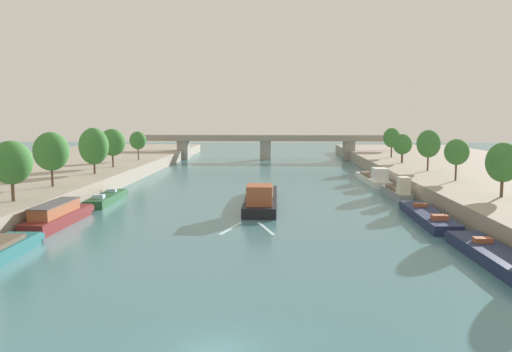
% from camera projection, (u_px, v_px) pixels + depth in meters
% --- Properties ---
extents(quay_left, '(36.00, 170.00, 2.37)m').
position_uv_depth(quay_left, '(7.00, 181.00, 80.35)').
color(quay_left, gray).
rests_on(quay_left, ground).
extents(barge_midriver, '(3.96, 20.00, 3.47)m').
position_uv_depth(barge_midriver, '(261.00, 198.00, 64.30)').
color(barge_midriver, black).
rests_on(barge_midriver, ground).
extents(wake_behind_barge, '(5.60, 5.87, 0.03)m').
position_uv_depth(wake_behind_barge, '(248.00, 228.00, 51.64)').
color(wake_behind_barge, silver).
rests_on(wake_behind_barge, ground).
extents(moored_boat_left_near, '(2.74, 13.17, 2.51)m').
position_uv_depth(moored_boat_left_near, '(58.00, 216.00, 53.01)').
color(moored_boat_left_near, maroon).
rests_on(moored_boat_left_near, ground).
extents(moored_boat_left_far, '(2.70, 12.15, 2.15)m').
position_uv_depth(moored_boat_left_far, '(107.00, 198.00, 67.49)').
color(moored_boat_left_far, '#235633').
rests_on(moored_boat_left_far, ground).
extents(moored_boat_right_upstream, '(3.27, 16.29, 2.14)m').
position_uv_depth(moored_boat_right_upstream, '(500.00, 259.00, 38.75)').
color(moored_boat_right_upstream, '#1E284C').
rests_on(moored_boat_right_upstream, ground).
extents(moored_boat_right_midway, '(3.14, 15.64, 2.13)m').
position_uv_depth(moored_boat_right_midway, '(427.00, 216.00, 55.37)').
color(moored_boat_right_midway, '#1E284C').
rests_on(moored_boat_right_midway, ground).
extents(moored_boat_right_downstream, '(2.20, 10.84, 3.36)m').
position_uv_depth(moored_boat_right_downstream, '(397.00, 192.00, 70.52)').
color(moored_boat_right_downstream, gray).
rests_on(moored_boat_right_downstream, ground).
extents(moored_boat_right_lone, '(3.37, 16.79, 3.05)m').
position_uv_depth(moored_boat_right_lone, '(374.00, 178.00, 86.77)').
color(moored_boat_right_lone, silver).
rests_on(moored_boat_right_lone, ground).
extents(tree_left_second, '(4.29, 4.29, 6.44)m').
position_uv_depth(tree_left_second, '(11.00, 163.00, 53.61)').
color(tree_left_second, brown).
rests_on(tree_left_second, quay_left).
extents(tree_left_end_of_row, '(4.43, 4.43, 7.00)m').
position_uv_depth(tree_left_end_of_row, '(51.00, 151.00, 64.75)').
color(tree_left_end_of_row, brown).
rests_on(tree_left_end_of_row, quay_left).
extents(tree_left_midway, '(4.55, 4.55, 7.22)m').
position_uv_depth(tree_left_midway, '(94.00, 146.00, 79.29)').
color(tree_left_midway, brown).
rests_on(tree_left_midway, quay_left).
extents(tree_left_by_lamp, '(4.56, 4.56, 6.79)m').
position_uv_depth(tree_left_by_lamp, '(112.00, 142.00, 89.69)').
color(tree_left_by_lamp, brown).
rests_on(tree_left_by_lamp, quay_left).
extents(tree_left_distant, '(3.40, 3.40, 5.91)m').
position_uv_depth(tree_left_distant, '(138.00, 140.00, 104.05)').
color(tree_left_distant, brown).
rests_on(tree_left_distant, quay_left).
extents(tree_right_midway, '(3.72, 3.72, 6.11)m').
position_uv_depth(tree_right_midway, '(503.00, 162.00, 56.42)').
color(tree_right_midway, brown).
rests_on(tree_right_midway, quay_right).
extents(tree_right_second, '(3.37, 3.37, 5.86)m').
position_uv_depth(tree_right_second, '(457.00, 152.00, 70.74)').
color(tree_right_second, brown).
rests_on(tree_right_second, quay_right).
extents(tree_right_distant, '(3.83, 3.83, 6.77)m').
position_uv_depth(tree_right_distant, '(429.00, 144.00, 83.47)').
color(tree_right_distant, brown).
rests_on(tree_right_distant, quay_right).
extents(tree_right_third, '(3.64, 3.64, 5.59)m').
position_uv_depth(tree_right_third, '(402.00, 144.00, 98.05)').
color(tree_right_third, brown).
rests_on(tree_right_third, quay_right).
extents(tree_right_far, '(3.68, 3.68, 6.46)m').
position_uv_depth(tree_right_far, '(392.00, 138.00, 110.94)').
color(tree_right_far, brown).
rests_on(tree_right_far, quay_right).
extents(bridge_far, '(67.53, 4.40, 6.41)m').
position_uv_depth(bridge_far, '(266.00, 144.00, 133.37)').
color(bridge_far, gray).
rests_on(bridge_far, ground).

